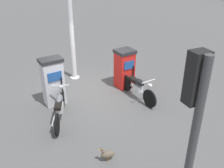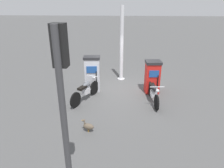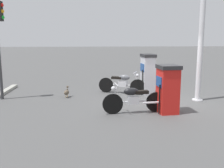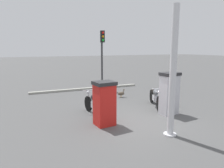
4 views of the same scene
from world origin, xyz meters
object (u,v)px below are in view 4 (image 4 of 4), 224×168
at_px(motorcycle_near_pump, 155,97).
at_px(wandering_duck, 121,93).
at_px(roadside_traffic_light, 102,50).
at_px(fuel_pump_near, 169,93).
at_px(motorcycle_far_pump, 95,104).
at_px(fuel_pump_far, 104,103).
at_px(canopy_support_pole, 173,75).

height_order(motorcycle_near_pump, wandering_duck, motorcycle_near_pump).
bearing_deg(roadside_traffic_light, wandering_duck, -177.94).
height_order(fuel_pump_near, wandering_duck, fuel_pump_near).
bearing_deg(motorcycle_far_pump, fuel_pump_far, 176.88).
distance_m(motorcycle_near_pump, wandering_duck, 2.41).
bearing_deg(wandering_duck, roadside_traffic_light, 2.06).
distance_m(wandering_duck, canopy_support_pole, 5.42).
distance_m(motorcycle_near_pump, canopy_support_pole, 3.41).
bearing_deg(roadside_traffic_light, motorcycle_near_pump, -172.75).
relative_size(motorcycle_far_pump, roadside_traffic_light, 0.56).
bearing_deg(roadside_traffic_light, canopy_support_pole, 173.44).
bearing_deg(fuel_pump_far, motorcycle_near_pump, -70.15).
bearing_deg(motorcycle_near_pump, canopy_support_pole, 151.81).
relative_size(roadside_traffic_light, canopy_support_pole, 0.95).
distance_m(motorcycle_far_pump, canopy_support_pole, 3.40).
distance_m(fuel_pump_far, motorcycle_near_pump, 3.17).
bearing_deg(canopy_support_pole, fuel_pump_far, 41.99).
height_order(fuel_pump_far, motorcycle_near_pump, fuel_pump_far).
bearing_deg(motorcycle_far_pump, motorcycle_near_pump, -90.06).
bearing_deg(motorcycle_far_pump, roadside_traffic_light, -25.84).
bearing_deg(wandering_duck, fuel_pump_near, -173.51).
xyz_separation_m(fuel_pump_near, canopy_support_pole, (-1.67, 1.34, 1.01)).
relative_size(fuel_pump_near, canopy_support_pole, 0.44).
bearing_deg(motorcycle_near_pump, fuel_pump_near, 173.01).
xyz_separation_m(motorcycle_near_pump, canopy_support_pole, (-2.74, 1.47, 1.40)).
xyz_separation_m(wandering_duck, canopy_support_pole, (-5.08, 0.95, 1.66)).
bearing_deg(motorcycle_near_pump, motorcycle_far_pump, 89.94).
height_order(motorcycle_near_pump, canopy_support_pole, canopy_support_pole).
distance_m(fuel_pump_far, motorcycle_far_pump, 1.12).
distance_m(fuel_pump_near, motorcycle_near_pump, 1.15).
distance_m(motorcycle_far_pump, wandering_duck, 3.35).
distance_m(fuel_pump_far, canopy_support_pole, 2.49).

